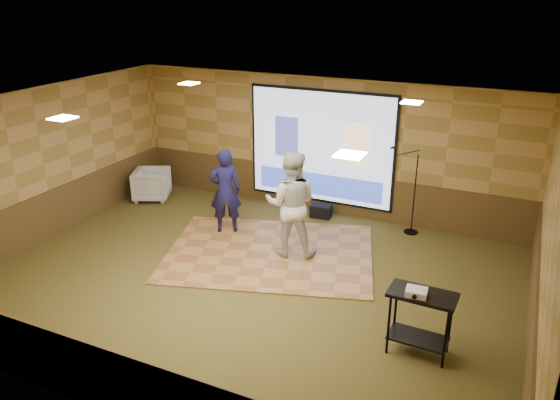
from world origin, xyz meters
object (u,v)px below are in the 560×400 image
at_px(dance_floor, 270,252).
at_px(banquet_chair, 152,184).
at_px(av_table, 421,312).
at_px(duffel_bag, 321,211).
at_px(projector_screen, 321,148).
at_px(player_right, 291,204).
at_px(projector, 416,292).
at_px(player_left, 225,191).
at_px(mic_stand, 410,210).

bearing_deg(dance_floor, banquet_chair, 160.02).
relative_size(av_table, duffel_bag, 2.11).
relative_size(projector_screen, duffel_bag, 7.38).
distance_m(dance_floor, banquet_chair, 4.03).
distance_m(player_right, duffel_bag, 2.13).
bearing_deg(projector, dance_floor, 143.30).
bearing_deg(player_left, player_right, 135.80).
height_order(dance_floor, banquet_chair, banquet_chair).
height_order(projector_screen, mic_stand, projector_screen).
height_order(av_table, projector, projector).
relative_size(banquet_chair, duffel_bag, 1.81).
xyz_separation_m(av_table, projector, (-0.07, -0.09, 0.33)).
xyz_separation_m(projector, mic_stand, (-0.92, 4.02, -0.51)).
height_order(av_table, duffel_bag, av_table).
xyz_separation_m(player_left, player_right, (1.62, -0.38, 0.13)).
distance_m(dance_floor, av_table, 3.74).
bearing_deg(av_table, player_right, 144.77).
relative_size(projector_screen, player_right, 1.65).
bearing_deg(dance_floor, player_left, 157.85).
xyz_separation_m(dance_floor, banquet_chair, (-3.77, 1.37, 0.36)).
distance_m(player_right, projector, 3.42).
xyz_separation_m(player_left, av_table, (4.42, -2.36, -0.24)).
bearing_deg(player_right, dance_floor, 1.50).
relative_size(projector_screen, av_table, 3.49).
bearing_deg(dance_floor, duffel_bag, 82.85).
height_order(player_right, banquet_chair, player_right).
relative_size(projector, mic_stand, 0.15).
distance_m(dance_floor, mic_stand, 3.05).
height_order(projector, mic_stand, mic_stand).
bearing_deg(player_left, duffel_bag, -164.99).
bearing_deg(av_table, mic_stand, 104.14).
distance_m(dance_floor, player_left, 1.61).
xyz_separation_m(player_left, banquet_chair, (-2.53, 0.87, -0.54)).
bearing_deg(projector, projector_screen, 120.31).
bearing_deg(projector_screen, banquet_chair, -165.76).
distance_m(player_left, duffel_bag, 2.29).
bearing_deg(player_right, mic_stand, -149.30).
bearing_deg(player_left, dance_floor, 126.90).
distance_m(av_table, mic_stand, 4.06).
relative_size(player_right, banquet_chair, 2.48).
relative_size(av_table, banquet_chair, 1.17).
xyz_separation_m(projector, banquet_chair, (-6.88, 3.31, -0.63)).
bearing_deg(player_right, player_left, -29.73).
height_order(mic_stand, duffel_bag, mic_stand).
height_order(dance_floor, duffel_bag, duffel_bag).
relative_size(player_right, projector, 7.25).
xyz_separation_m(projector_screen, av_table, (3.08, -4.21, -0.81)).
xyz_separation_m(projector, duffel_bag, (-2.85, 3.99, -0.86)).
bearing_deg(player_right, duffel_bag, -102.86).
relative_size(player_left, player_right, 0.87).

